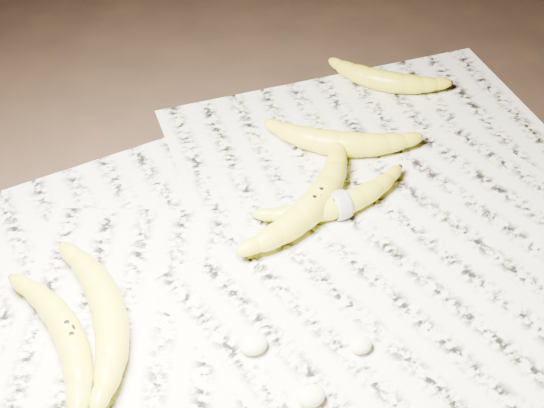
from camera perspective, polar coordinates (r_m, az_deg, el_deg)
name	(u,v)px	position (r m, az deg, el deg)	size (l,w,h in m)	color
ground	(265,244)	(0.97, -0.49, -3.05)	(3.00, 3.00, 0.00)	black
newspaper_patch	(294,247)	(0.96, 1.70, -3.25)	(0.90, 0.70, 0.01)	beige
banana_left_a	(69,336)	(0.87, -15.02, -9.57)	(0.20, 0.06, 0.04)	gold
banana_left_b	(109,311)	(0.88, -12.20, -7.90)	(0.21, 0.06, 0.04)	gold
banana_center	(316,201)	(0.99, 3.33, 0.25)	(0.22, 0.07, 0.04)	gold
banana_taped	(340,203)	(0.99, 5.14, 0.08)	(0.19, 0.05, 0.03)	gold
banana_upper_a	(340,141)	(1.08, 5.14, 4.71)	(0.19, 0.06, 0.04)	gold
banana_upper_b	(385,79)	(1.22, 8.49, 9.30)	(0.17, 0.05, 0.03)	gold
measuring_tape	(340,203)	(0.99, 5.14, 0.08)	(0.04, 0.04, 0.00)	white
flesh_chunk_a	(253,342)	(0.85, -1.41, -10.34)	(0.03, 0.03, 0.02)	beige
flesh_chunk_b	(311,394)	(0.81, 2.97, -14.10)	(0.03, 0.03, 0.02)	beige
flesh_chunk_c	(361,343)	(0.86, 6.72, -10.35)	(0.03, 0.02, 0.02)	beige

